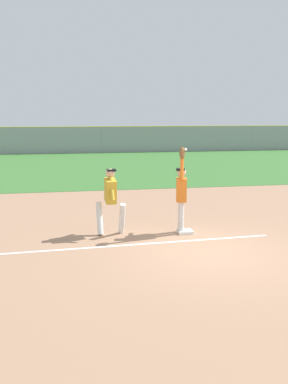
{
  "coord_description": "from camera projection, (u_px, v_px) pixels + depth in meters",
  "views": [
    {
      "loc": [
        -3.16,
        -8.9,
        3.07
      ],
      "look_at": [
        -1.08,
        2.19,
        1.05
      ],
      "focal_mm": 40.62,
      "sensor_mm": 36.0,
      "label": 1
    }
  ],
  "objects": [
    {
      "name": "ground_plane",
      "position": [
        209.0,
        253.0,
        9.73
      ],
      "size": [
        81.06,
        81.06,
        0.0
      ],
      "primitive_type": "plane",
      "color": "tan"
    },
    {
      "name": "outfield_grass",
      "position": [
        115.0,
        165.0,
        26.61
      ],
      "size": [
        51.96,
        17.76,
        0.01
      ],
      "primitive_type": "cube",
      "color": "#3D7533",
      "rests_on": "ground_plane"
    },
    {
      "name": "chalk_foul_line",
      "position": [
        25.0,
        252.0,
        9.8
      ],
      "size": [
        11.99,
        0.7,
        0.01
      ],
      "primitive_type": "cube",
      "rotation": [
        0.0,
        0.0,
        0.05
      ],
      "color": "white",
      "rests_on": "ground_plane"
    },
    {
      "name": "first_base",
      "position": [
        185.0,
        232.0,
        11.39
      ],
      "size": [
        0.4,
        0.4,
        0.08
      ],
      "primitive_type": "cube",
      "rotation": [
        0.0,
        0.0,
        -0.04
      ],
      "color": "white",
      "rests_on": "ground_plane"
    },
    {
      "name": "fielder",
      "position": [
        181.0,
        191.0,
        11.23
      ],
      "size": [
        0.36,
        0.89,
        2.28
      ],
      "rotation": [
        0.0,
        0.0,
        2.9
      ],
      "color": "silver",
      "rests_on": "ground_plane"
    },
    {
      "name": "runner",
      "position": [
        111.0,
        197.0,
        11.11
      ],
      "size": [
        0.74,
        0.84,
        1.72
      ],
      "rotation": [
        0.0,
        0.0,
        0.05
      ],
      "color": "white",
      "rests_on": "ground_plane"
    },
    {
      "name": "baseball",
      "position": [
        186.0,
        149.0,
        10.77
      ],
      "size": [
        0.07,
        0.07,
        0.07
      ],
      "primitive_type": "sphere",
      "color": "white"
    },
    {
      "name": "outfield_fence",
      "position": [
        102.0,
        140.0,
        35.01
      ],
      "size": [
        52.04,
        0.08,
        2.13
      ],
      "color": "#93999E",
      "rests_on": "ground_plane"
    },
    {
      "name": "parked_car_white",
      "position": [
        23.0,
        142.0,
        38.28
      ],
      "size": [
        4.54,
        2.4,
        1.25
      ],
      "rotation": [
        0.0,
        0.0,
        0.08
      ],
      "color": "white",
      "rests_on": "ground_plane"
    },
    {
      "name": "parked_car_blue",
      "position": [
        84.0,
        141.0,
        39.38
      ],
      "size": [
        4.46,
        2.24,
        1.25
      ],
      "rotation": [
        0.0,
        0.0,
        0.03
      ],
      "color": "#23389E",
      "rests_on": "ground_plane"
    },
    {
      "name": "parked_car_red",
      "position": [
        142.0,
        141.0,
        39.43
      ],
      "size": [
        4.58,
        2.49,
        1.25
      ],
      "rotation": [
        0.0,
        0.0,
        -0.11
      ],
      "color": "#B21E1E",
      "rests_on": "ground_plane"
    },
    {
      "name": "parked_car_tan",
      "position": [
        199.0,
        140.0,
        41.33
      ],
      "size": [
        4.43,
        2.17,
        1.25
      ],
      "rotation": [
        0.0,
        0.0,
        0.01
      ],
      "color": "tan",
      "rests_on": "ground_plane"
    }
  ]
}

